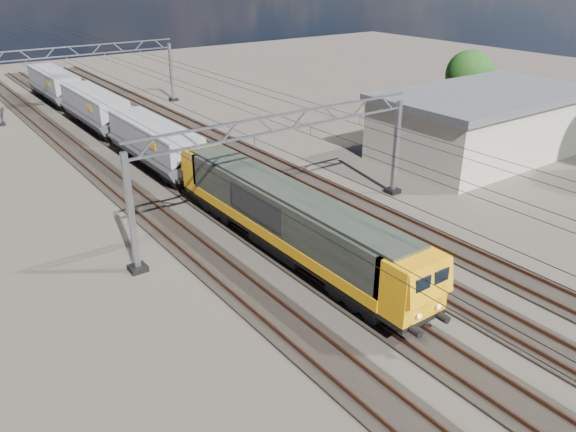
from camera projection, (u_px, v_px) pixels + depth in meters
ground at (324, 250)px, 31.94m from camera, size 160.00×160.00×0.00m
track_outer_west at (233, 281)px, 28.72m from camera, size 2.60×140.00×0.30m
track_loco at (296, 259)px, 30.85m from camera, size 2.60×140.00×0.30m
track_inner_east at (351, 240)px, 32.98m from camera, size 2.60×140.00×0.30m
track_outer_east at (399, 223)px, 35.11m from camera, size 2.60×140.00×0.30m
catenary_gantry_mid at (283, 167)px, 33.29m from camera, size 19.90×0.90×7.11m
catenary_gantry_far at (89, 76)px, 59.91m from camera, size 19.90×0.90×7.11m
overhead_wires at (247, 122)px, 35.49m from camera, size 12.03×140.00×0.53m
locomotive at (287, 216)px, 30.58m from camera, size 2.76×21.10×3.62m
hopper_wagon_lead at (155, 142)px, 43.71m from camera, size 3.38×13.00×3.25m
hopper_wagon_mid at (95, 107)px, 54.21m from camera, size 3.38×13.00×3.25m
hopper_wagon_third at (54, 83)px, 64.71m from camera, size 3.38×13.00×3.25m
industrial_shed at (484, 123)px, 46.96m from camera, size 18.60×10.60×5.40m
tree_far at (473, 76)px, 56.40m from camera, size 5.27×4.87×7.13m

